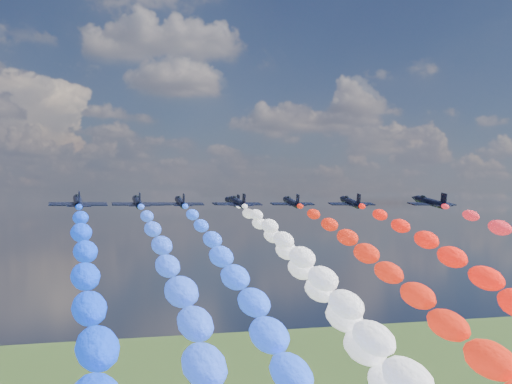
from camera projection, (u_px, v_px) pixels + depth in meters
name	position (u px, v px, depth m)	size (l,w,h in m)	color
jet_0	(78.00, 202.00, 112.62)	(9.55, 12.80, 2.82)	black
jet_1	(138.00, 202.00, 125.23)	(9.55, 12.80, 2.82)	black
trail_1	(200.00, 372.00, 69.33)	(5.66, 110.96, 39.59)	blue
jet_2	(181.00, 202.00, 141.00)	(9.55, 12.80, 2.82)	black
trail_2	(260.00, 340.00, 85.10)	(5.66, 110.96, 39.59)	#204FFF
jet_3	(238.00, 202.00, 139.16)	(9.55, 12.80, 2.82)	black
trail_3	(357.00, 343.00, 83.26)	(5.66, 110.96, 39.59)	white
jet_4	(233.00, 202.00, 154.10)	(9.55, 12.80, 2.82)	black
trail_4	(331.00, 322.00, 98.20)	(5.66, 110.96, 39.59)	white
jet_5	(292.00, 202.00, 147.73)	(9.55, 12.80, 2.82)	black
trail_5	(433.00, 330.00, 91.83)	(5.66, 110.96, 39.59)	red
jet_6	(351.00, 202.00, 139.79)	(9.55, 12.80, 2.82)	black
jet_7	(430.00, 202.00, 131.28)	(9.55, 12.80, 2.82)	black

